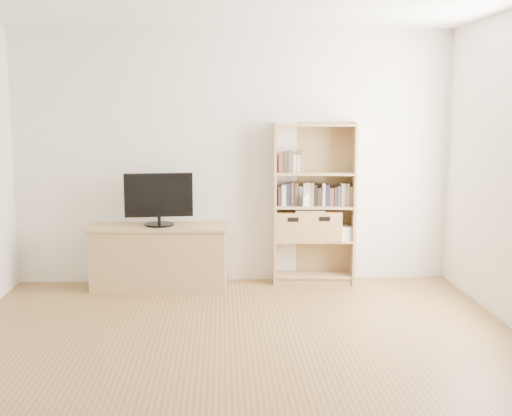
{
  "coord_description": "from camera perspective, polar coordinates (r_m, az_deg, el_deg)",
  "views": [
    {
      "loc": [
        -0.13,
        -4.13,
        1.78
      ],
      "look_at": [
        0.19,
        1.9,
        0.86
      ],
      "focal_mm": 45.0,
      "sensor_mm": 36.0,
      "label": 1
    }
  ],
  "objects": [
    {
      "name": "bookshelf",
      "position": [
        6.61,
        5.2,
        0.4
      ],
      "size": [
        0.85,
        0.35,
        1.66
      ],
      "primitive_type": "cube",
      "rotation": [
        0.0,
        0.0,
        -0.07
      ],
      "color": "#A78056",
      "rests_on": "floor"
    },
    {
      "name": "back_wall",
      "position": [
        6.64,
        -1.94,
        4.52
      ],
      "size": [
        4.5,
        0.02,
        2.6
      ],
      "primitive_type": "cube",
      "color": "silver",
      "rests_on": "floor"
    },
    {
      "name": "magazine_stack",
      "position": [
        6.69,
        7.61,
        -2.26
      ],
      "size": [
        0.23,
        0.28,
        0.12
      ],
      "primitive_type": "cube",
      "rotation": [
        0.0,
        0.0,
        0.22
      ],
      "color": "beige",
      "rests_on": "bookshelf"
    },
    {
      "name": "basket_right",
      "position": [
        6.65,
        6.05,
        -1.5
      ],
      "size": [
        0.39,
        0.33,
        0.3
      ],
      "primitive_type": "cube",
      "rotation": [
        0.0,
        0.0,
        -0.11
      ],
      "color": "tan",
      "rests_on": "bookshelf"
    },
    {
      "name": "front_wall",
      "position": [
        1.7,
        1.42,
        -7.82
      ],
      "size": [
        4.5,
        0.02,
        2.6
      ],
      "primitive_type": "cube",
      "color": "silver",
      "rests_on": "floor"
    },
    {
      "name": "basket_left",
      "position": [
        6.63,
        3.26,
        -1.54
      ],
      "size": [
        0.37,
        0.31,
        0.29
      ],
      "primitive_type": "cube",
      "rotation": [
        0.0,
        0.0,
        -0.06
      ],
      "color": "tan",
      "rests_on": "bookshelf"
    },
    {
      "name": "laptop",
      "position": [
        6.61,
        4.83,
        -0.23
      ],
      "size": [
        0.32,
        0.24,
        0.02
      ],
      "primitive_type": "cube",
      "rotation": [
        0.0,
        0.0,
        -0.12
      ],
      "color": "silver",
      "rests_on": "basket_left"
    },
    {
      "name": "tv_stand",
      "position": [
        6.58,
        -8.52,
        -4.39
      ],
      "size": [
        1.35,
        0.56,
        0.61
      ],
      "primitive_type": "cube",
      "rotation": [
        0.0,
        0.0,
        -0.04
      ],
      "color": "#A78056",
      "rests_on": "floor"
    },
    {
      "name": "television",
      "position": [
        6.47,
        -8.64,
        0.79
      ],
      "size": [
        0.68,
        0.12,
        0.53
      ],
      "primitive_type": "cube",
      "rotation": [
        0.0,
        0.0,
        0.09
      ],
      "color": "black",
      "rests_on": "tv_stand"
    },
    {
      "name": "baby_monitor",
      "position": [
        6.51,
        4.45,
        0.61
      ],
      "size": [
        0.06,
        0.04,
        0.11
      ],
      "primitive_type": "cube",
      "rotation": [
        0.0,
        0.0,
        0.1
      ],
      "color": "white",
      "rests_on": "bookshelf"
    },
    {
      "name": "books_row_upper",
      "position": [
        6.57,
        3.63,
        4.11
      ],
      "size": [
        0.4,
        0.15,
        0.21
      ],
      "primitive_type": "cube",
      "rotation": [
        0.0,
        0.0,
        -0.02
      ],
      "color": "#2F221F",
      "rests_on": "bookshelf"
    },
    {
      "name": "books_row_mid",
      "position": [
        6.62,
        5.2,
        1.18
      ],
      "size": [
        0.81,
        0.22,
        0.21
      ],
      "primitive_type": "cube",
      "rotation": [
        0.0,
        0.0,
        -0.09
      ],
      "color": "#2F221F",
      "rests_on": "bookshelf"
    },
    {
      "name": "floor",
      "position": [
        4.5,
        -1.2,
        -14.67
      ],
      "size": [
        4.5,
        5.0,
        0.01
      ],
      "primitive_type": "cube",
      "color": "brown",
      "rests_on": "ground"
    }
  ]
}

